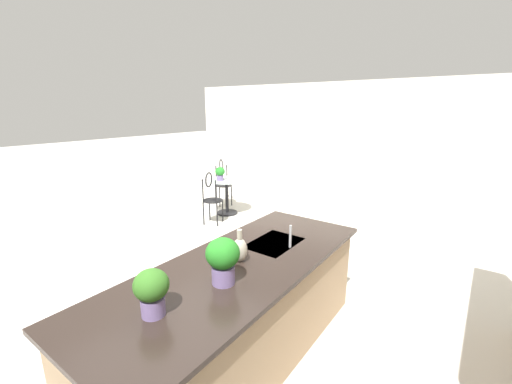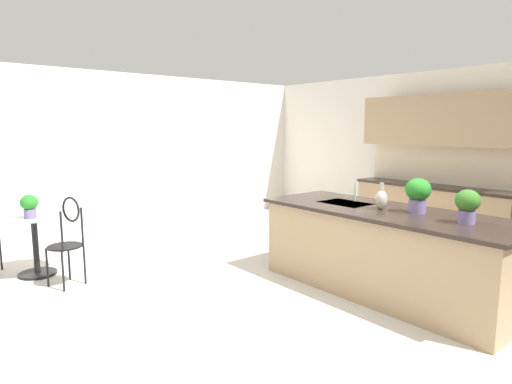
{
  "view_description": "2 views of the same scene",
  "coord_description": "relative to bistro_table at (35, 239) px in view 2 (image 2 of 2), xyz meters",
  "views": [
    {
      "loc": [
        2.22,
        2.42,
        2.2
      ],
      "look_at": [
        -1.22,
        -0.07,
        1.08
      ],
      "focal_mm": 22.68,
      "sensor_mm": 36.0,
      "label": 1
    },
    {
      "loc": [
        2.89,
        -3.11,
        1.79
      ],
      "look_at": [
        -1.0,
        0.12,
        1.03
      ],
      "focal_mm": 30.26,
      "sensor_mm": 36.0,
      "label": 2
    }
  ],
  "objects": [
    {
      "name": "potted_plant_counter_far",
      "position": [
        3.88,
        2.77,
        0.65
      ],
      "size": [
        0.22,
        0.22,
        0.31
      ],
      "color": "#7A669E",
      "rests_on": "kitchen_island"
    },
    {
      "name": "potted_plant_counter_near",
      "position": [
        3.33,
        2.88,
        0.68
      ],
      "size": [
        0.25,
        0.25,
        0.36
      ],
      "color": "#7A669E",
      "rests_on": "kitchen_island"
    },
    {
      "name": "potted_plant_on_table",
      "position": [
        0.13,
        -0.06,
        0.45
      ],
      "size": [
        0.2,
        0.2,
        0.28
      ],
      "color": "#7A669E",
      "rests_on": "bistro_table"
    },
    {
      "name": "sink_faucet",
      "position": [
        2.48,
        2.96,
        0.58
      ],
      "size": [
        0.02,
        0.02,
        0.22
      ],
      "primitive_type": "cylinder",
      "color": "#B2B5BA",
      "rests_on": "kitchen_island"
    },
    {
      "name": "ground_plane",
      "position": [
        2.73,
        1.93,
        -0.45
      ],
      "size": [
        40.0,
        40.0,
        0.0
      ],
      "primitive_type": "plane",
      "color": "beige"
    },
    {
      "name": "vase_on_counter",
      "position": [
        2.98,
        2.75,
        0.58
      ],
      "size": [
        0.13,
        0.13,
        0.29
      ],
      "color": "#BCB29E",
      "rests_on": "kitchen_island"
    },
    {
      "name": "wall_left_window",
      "position": [
        -1.53,
        1.93,
        0.9
      ],
      "size": [
        0.12,
        7.8,
        2.7
      ],
      "primitive_type": "cube",
      "color": "silver",
      "rests_on": "ground"
    },
    {
      "name": "chair_near_window",
      "position": [
        0.66,
        0.19,
        0.13
      ],
      "size": [
        0.52,
        0.49,
        1.04
      ],
      "color": "black",
      "rests_on": "ground"
    },
    {
      "name": "upper_cabinet_run",
      "position": [
        2.33,
        5.11,
        1.45
      ],
      "size": [
        2.4,
        0.36,
        0.76
      ],
      "color": "tan",
      "rests_on": "back_counter_run"
    },
    {
      "name": "bistro_table",
      "position": [
        0.0,
        0.0,
        0.0
      ],
      "size": [
        0.8,
        0.8,
        0.74
      ],
      "color": "black",
      "rests_on": "ground"
    },
    {
      "name": "back_counter_run",
      "position": [
        2.33,
        5.14,
        0.05
      ],
      "size": [
        2.44,
        0.64,
        1.52
      ],
      "color": "tan",
      "rests_on": "ground"
    },
    {
      "name": "kitchen_island",
      "position": [
        3.03,
        2.78,
        0.02
      ],
      "size": [
        2.8,
        1.06,
        0.92
      ],
      "color": "tan",
      "rests_on": "ground"
    },
    {
      "name": "wall_back",
      "position": [
        2.73,
        5.59,
        0.9
      ],
      "size": [
        9.0,
        0.12,
        2.7
      ],
      "primitive_type": "cube",
      "color": "silver",
      "rests_on": "ground"
    }
  ]
}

